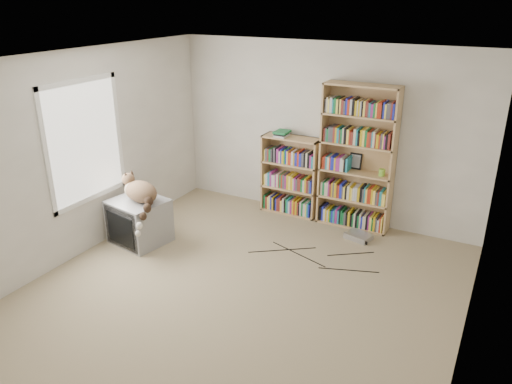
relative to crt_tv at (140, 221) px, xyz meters
The scene contains 17 objects.
floor 1.90m from the crt_tv, 16.98° to the right, with size 4.50×5.00×0.01m, color gray.
wall_back 2.82m from the crt_tv, 47.33° to the left, with size 4.50×0.02×2.50m, color silver.
wall_front 3.67m from the crt_tv, 59.47° to the right, with size 4.50×0.02×2.50m, color silver.
wall_left 1.19m from the crt_tv, 129.42° to the right, with size 0.02×5.00×2.50m, color silver.
wall_right 4.20m from the crt_tv, ahead, with size 0.02×5.00×2.50m, color silver.
ceiling 2.90m from the crt_tv, 16.98° to the right, with size 4.50×5.00×0.02m, color white.
window 1.24m from the crt_tv, 141.53° to the right, with size 0.02×1.22×1.52m, color white.
crt_tv is the anchor object (origin of this frame).
cat 0.41m from the crt_tv, 27.66° to the right, with size 0.70×0.65×0.59m.
bookcase_tall 3.03m from the crt_tv, 37.81° to the left, with size 1.00×0.30×2.00m.
bookcase_short 2.28m from the crt_tv, 53.12° to the left, with size 0.85×0.30×1.17m.
book_stack 2.33m from the crt_tv, 55.32° to the left, with size 0.19×0.25×0.08m, color #B12E17.
green_mug 3.28m from the crt_tv, 33.65° to the left, with size 0.08×0.08×0.09m, color #7FCA39.
framed_print 3.04m from the crt_tv, 39.56° to the left, with size 0.17×0.01×0.22m, color black.
dvd_player 2.92m from the crt_tv, 29.14° to the left, with size 0.33×0.24×0.08m, color #AEAEB3.
wall_outlet 0.56m from the crt_tv, 142.18° to the left, with size 0.01×0.08×0.13m, color silver.
floor_cables 2.29m from the crt_tv, 19.20° to the left, with size 1.20×0.70×0.01m, color black, non-canonical shape.
Camera 1 is at (2.35, -3.99, 3.09)m, focal length 35.00 mm.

